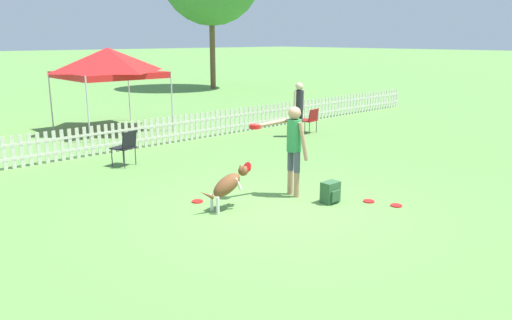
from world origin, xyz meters
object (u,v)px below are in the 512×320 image
at_px(leaping_dog, 228,184).
at_px(folding_chair_center, 126,145).
at_px(handler_person, 292,140).
at_px(spectator_standing, 299,104).
at_px(frisbee_midfield, 396,205).
at_px(canopy_tent_main, 108,63).
at_px(frisbee_far_scatter, 331,183).
at_px(backpack_on_grass, 331,192).
at_px(frisbee_near_dog, 369,201).
at_px(folding_chair_blue_left, 310,119).
at_px(frisbee_near_handler, 197,201).

bearing_deg(leaping_dog, folding_chair_center, -173.92).
relative_size(handler_person, spectator_standing, 1.04).
height_order(handler_person, frisbee_midfield, handler_person).
bearing_deg(leaping_dog, canopy_tent_main, 174.61).
bearing_deg(canopy_tent_main, leaping_dog, -103.78).
bearing_deg(spectator_standing, folding_chair_center, 2.20).
height_order(frisbee_far_scatter, backpack_on_grass, backpack_on_grass).
xyz_separation_m(leaping_dog, frisbee_midfield, (2.37, -1.91, -0.46)).
bearing_deg(frisbee_near_dog, folding_chair_blue_left, 50.98).
distance_m(handler_person, frisbee_near_handler, 2.12).
bearing_deg(frisbee_far_scatter, spectator_standing, 50.84).
height_order(folding_chair_center, canopy_tent_main, canopy_tent_main).
relative_size(frisbee_far_scatter, canopy_tent_main, 0.07).
bearing_deg(backpack_on_grass, frisbee_far_scatter, 38.67).
bearing_deg(frisbee_far_scatter, frisbee_near_handler, 162.58).
height_order(frisbee_near_dog, frisbee_midfield, same).
bearing_deg(frisbee_midfield, folding_chair_center, 110.36).
bearing_deg(frisbee_midfield, folding_chair_blue_left, 54.42).
xyz_separation_m(leaping_dog, folding_chair_blue_left, (6.58, 3.96, -0.01)).
relative_size(backpack_on_grass, folding_chair_center, 0.47).
xyz_separation_m(handler_person, spectator_standing, (4.45, 3.97, -0.08)).
relative_size(handler_person, frisbee_near_handler, 8.23).
bearing_deg(folding_chair_center, backpack_on_grass, 86.02).
height_order(frisbee_near_handler, frisbee_near_dog, same).
relative_size(frisbee_near_handler, frisbee_near_dog, 1.00).
bearing_deg(folding_chair_center, frisbee_near_handler, 63.89).
bearing_deg(frisbee_midfield, frisbee_near_dog, 109.23).
distance_m(frisbee_near_handler, canopy_tent_main, 8.59).
height_order(backpack_on_grass, spectator_standing, spectator_standing).
bearing_deg(backpack_on_grass, folding_chair_blue_left, 44.99).
height_order(folding_chair_blue_left, folding_chair_center, folding_chair_center).
bearing_deg(canopy_tent_main, frisbee_near_dog, -89.59).
bearing_deg(leaping_dog, frisbee_far_scatter, 94.71).
bearing_deg(backpack_on_grass, canopy_tent_main, 87.06).
bearing_deg(spectator_standing, folding_chair_blue_left, -160.67).
distance_m(frisbee_midfield, folding_chair_blue_left, 7.24).
xyz_separation_m(leaping_dog, folding_chair_center, (0.16, 4.04, 0.04)).
distance_m(frisbee_near_dog, folding_chair_center, 5.86).
bearing_deg(folding_chair_center, folding_chair_blue_left, 158.95).
height_order(folding_chair_blue_left, canopy_tent_main, canopy_tent_main).
distance_m(frisbee_far_scatter, canopy_tent_main, 9.14).
height_order(frisbee_near_dog, spectator_standing, spectator_standing).
xyz_separation_m(handler_person, leaping_dog, (-1.40, 0.20, -0.62)).
distance_m(backpack_on_grass, spectator_standing, 6.41).
distance_m(frisbee_near_handler, folding_chair_blue_left, 7.50).
bearing_deg(canopy_tent_main, frisbee_midfield, -88.70).
height_order(frisbee_near_handler, folding_chair_blue_left, folding_chair_blue_left).
bearing_deg(canopy_tent_main, spectator_standing, -52.85).
height_order(handler_person, folding_chair_blue_left, handler_person).
height_order(leaping_dog, frisbee_near_dog, leaping_dog).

